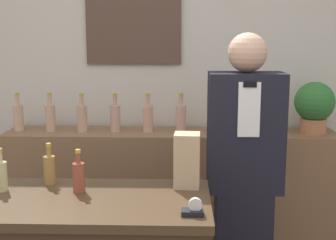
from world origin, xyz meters
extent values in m
cube|color=beige|center=(0.00, 2.00, 1.35)|extent=(5.20, 0.06, 2.70)
cube|color=#4F382C|center=(-0.12, 1.96, 1.68)|extent=(0.69, 0.02, 0.52)
cube|color=brown|center=(0.15, 1.75, 0.48)|extent=(2.32, 0.38, 0.96)
cube|color=#412F1D|center=(-0.28, 0.53, 0.88)|extent=(1.28, 0.59, 0.04)
cube|color=black|center=(0.59, 1.10, 1.09)|extent=(0.41, 0.25, 0.66)
cube|color=white|center=(0.59, 0.97, 1.24)|extent=(0.12, 0.01, 0.29)
cube|color=black|center=(0.59, 0.97, 1.37)|extent=(0.07, 0.01, 0.03)
sphere|color=tan|center=(0.59, 1.10, 1.53)|extent=(0.22, 0.22, 0.22)
cylinder|color=#B27047|center=(1.13, 1.72, 1.01)|extent=(0.18, 0.18, 0.11)
sphere|color=#2D6B2D|center=(1.13, 1.72, 1.18)|extent=(0.27, 0.27, 0.27)
cube|color=tan|center=(0.26, 0.71, 1.03)|extent=(0.13, 0.13, 0.26)
cube|color=black|center=(0.28, 0.35, 0.91)|extent=(0.09, 0.06, 0.02)
cylinder|color=silver|center=(0.29, 0.35, 0.95)|extent=(0.06, 0.02, 0.06)
cylinder|color=tan|center=(-0.61, 0.62, 0.97)|extent=(0.06, 0.06, 0.14)
cylinder|color=tan|center=(-0.61, 0.62, 1.07)|extent=(0.02, 0.02, 0.05)
cylinder|color=olive|center=(-0.41, 0.73, 0.97)|extent=(0.06, 0.06, 0.14)
cylinder|color=olive|center=(-0.41, 0.73, 1.07)|extent=(0.02, 0.02, 0.05)
cylinder|color=#B29933|center=(-0.41, 0.73, 1.10)|extent=(0.02, 0.02, 0.02)
cylinder|color=brown|center=(-0.24, 0.61, 0.97)|extent=(0.06, 0.06, 0.14)
cylinder|color=brown|center=(-0.24, 0.61, 1.07)|extent=(0.02, 0.02, 0.05)
cylinder|color=#B29933|center=(-0.24, 0.61, 1.10)|extent=(0.02, 0.02, 0.02)
cylinder|color=tan|center=(-0.93, 1.76, 1.05)|extent=(0.07, 0.07, 0.18)
cylinder|color=tan|center=(-0.93, 1.76, 1.17)|extent=(0.03, 0.03, 0.07)
cylinder|color=#B29933|center=(-0.93, 1.76, 1.22)|extent=(0.03, 0.03, 0.02)
cylinder|color=tan|center=(-0.70, 1.75, 1.05)|extent=(0.07, 0.07, 0.18)
cylinder|color=tan|center=(-0.70, 1.75, 1.17)|extent=(0.03, 0.03, 0.07)
cylinder|color=#B29933|center=(-0.70, 1.75, 1.22)|extent=(0.03, 0.03, 0.02)
cylinder|color=tan|center=(-0.47, 1.73, 1.05)|extent=(0.07, 0.07, 0.18)
cylinder|color=tan|center=(-0.47, 1.73, 1.17)|extent=(0.03, 0.03, 0.07)
cylinder|color=#B29933|center=(-0.47, 1.73, 1.22)|extent=(0.03, 0.03, 0.02)
cylinder|color=tan|center=(-0.24, 1.75, 1.05)|extent=(0.07, 0.07, 0.18)
cylinder|color=tan|center=(-0.24, 1.75, 1.17)|extent=(0.03, 0.03, 0.07)
cylinder|color=#B29933|center=(-0.24, 1.75, 1.22)|extent=(0.03, 0.03, 0.02)
cylinder|color=tan|center=(-0.01, 1.75, 1.05)|extent=(0.07, 0.07, 0.18)
cylinder|color=tan|center=(-0.01, 1.75, 1.17)|extent=(0.03, 0.03, 0.07)
cylinder|color=#B29933|center=(-0.01, 1.75, 1.22)|extent=(0.03, 0.03, 0.02)
cylinder|color=tan|center=(0.22, 1.76, 1.05)|extent=(0.07, 0.07, 0.18)
cylinder|color=tan|center=(0.22, 1.76, 1.17)|extent=(0.03, 0.03, 0.07)
cylinder|color=#B29933|center=(0.22, 1.76, 1.22)|extent=(0.03, 0.03, 0.02)
cylinder|color=tan|center=(0.45, 1.74, 1.05)|extent=(0.07, 0.07, 0.18)
cylinder|color=tan|center=(0.45, 1.74, 1.17)|extent=(0.03, 0.03, 0.07)
cylinder|color=#B29933|center=(0.45, 1.74, 1.22)|extent=(0.03, 0.03, 0.02)
cylinder|color=tan|center=(0.68, 1.74, 1.05)|extent=(0.07, 0.07, 0.18)
cylinder|color=tan|center=(0.68, 1.74, 1.17)|extent=(0.03, 0.03, 0.07)
cylinder|color=#B29933|center=(0.68, 1.74, 1.22)|extent=(0.03, 0.03, 0.02)
cylinder|color=tan|center=(0.91, 1.76, 1.05)|extent=(0.07, 0.07, 0.18)
cylinder|color=tan|center=(0.91, 1.76, 1.17)|extent=(0.03, 0.03, 0.07)
cylinder|color=#B29933|center=(0.91, 1.76, 1.22)|extent=(0.03, 0.03, 0.02)
camera|label=1|loc=(0.24, -1.46, 1.62)|focal=50.00mm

